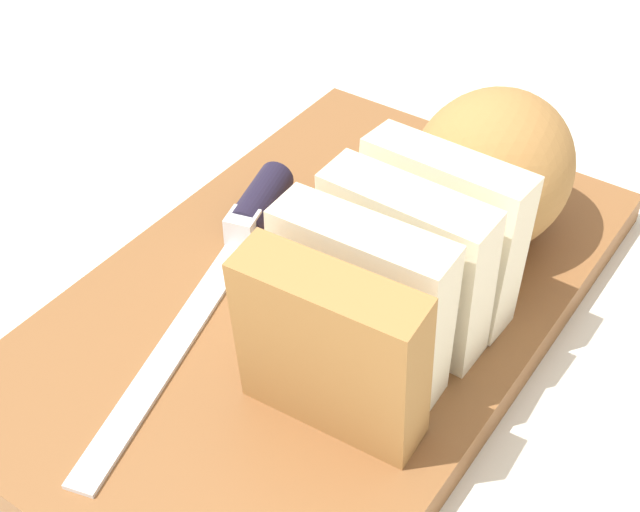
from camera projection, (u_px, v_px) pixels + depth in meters
ground_plane at (320, 319)px, 0.59m from camera, size 3.00×3.00×0.00m
cutting_board at (320, 305)px, 0.58m from camera, size 0.44×0.27×0.02m
bread_loaf at (443, 223)px, 0.54m from camera, size 0.28×0.11×0.11m
bread_knife at (243, 230)px, 0.60m from camera, size 0.27×0.09×0.03m
crumb_near_knife at (305, 310)px, 0.56m from camera, size 0.00×0.00×0.00m
crumb_near_loaf at (379, 223)px, 0.62m from camera, size 0.01×0.01×0.01m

